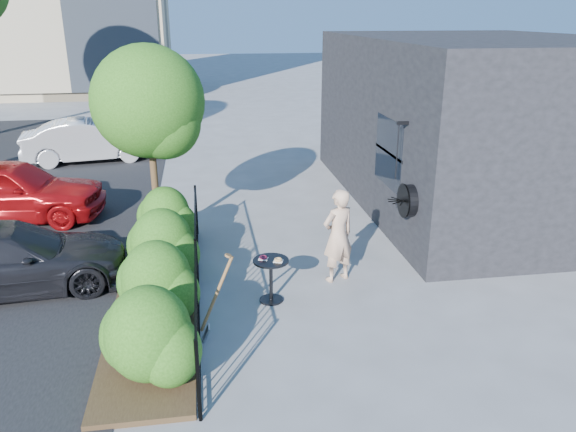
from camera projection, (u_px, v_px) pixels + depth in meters
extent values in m
plane|color=gray|center=(287.00, 293.00, 9.62)|extent=(120.00, 120.00, 0.00)
cube|color=black|center=(478.00, 121.00, 13.92)|extent=(6.00, 9.00, 4.00)
cube|color=black|center=(389.00, 153.00, 11.60)|extent=(0.04, 1.60, 1.40)
cube|color=black|center=(389.00, 152.00, 11.60)|extent=(0.05, 1.70, 0.06)
cylinder|color=black|center=(409.00, 200.00, 10.38)|extent=(0.18, 0.60, 0.60)
cylinder|color=black|center=(403.00, 201.00, 10.37)|extent=(0.03, 0.64, 0.64)
cube|color=black|center=(403.00, 123.00, 10.38)|extent=(0.25, 0.06, 0.06)
cylinder|color=black|center=(397.00, 152.00, 10.56)|extent=(0.02, 0.02, 1.05)
cylinder|color=black|center=(198.00, 381.00, 6.42)|extent=(0.05, 0.05, 1.10)
cylinder|color=black|center=(197.00, 270.00, 9.21)|extent=(0.05, 0.05, 1.10)
cylinder|color=black|center=(196.00, 210.00, 11.99)|extent=(0.05, 0.05, 1.10)
cube|color=black|center=(195.00, 241.00, 9.03)|extent=(0.03, 6.00, 0.03)
cube|color=black|center=(198.00, 294.00, 9.36)|extent=(0.03, 6.00, 0.03)
cylinder|color=black|center=(198.00, 376.00, 6.52)|extent=(0.02, 0.02, 1.04)
cylinder|color=black|center=(198.00, 366.00, 6.70)|extent=(0.02, 0.02, 1.04)
cylinder|color=black|center=(198.00, 356.00, 6.89)|extent=(0.02, 0.02, 1.04)
cylinder|color=black|center=(198.00, 347.00, 7.07)|extent=(0.02, 0.02, 1.04)
cylinder|color=black|center=(198.00, 339.00, 7.26)|extent=(0.02, 0.02, 1.04)
cylinder|color=black|center=(198.00, 331.00, 7.44)|extent=(0.02, 0.02, 1.04)
cylinder|color=black|center=(198.00, 323.00, 7.63)|extent=(0.02, 0.02, 1.04)
cylinder|color=black|center=(197.00, 315.00, 7.82)|extent=(0.02, 0.02, 1.04)
cylinder|color=black|center=(197.00, 308.00, 8.00)|extent=(0.02, 0.02, 1.04)
cylinder|color=black|center=(197.00, 302.00, 8.19)|extent=(0.02, 0.02, 1.04)
cylinder|color=black|center=(197.00, 295.00, 8.37)|extent=(0.02, 0.02, 1.04)
cylinder|color=black|center=(197.00, 289.00, 8.56)|extent=(0.02, 0.02, 1.04)
cylinder|color=black|center=(197.00, 283.00, 8.74)|extent=(0.02, 0.02, 1.04)
cylinder|color=black|center=(197.00, 278.00, 8.93)|extent=(0.02, 0.02, 1.04)
cylinder|color=black|center=(197.00, 272.00, 9.12)|extent=(0.02, 0.02, 1.04)
cylinder|color=black|center=(197.00, 267.00, 9.30)|extent=(0.02, 0.02, 1.04)
cylinder|color=black|center=(197.00, 262.00, 9.49)|extent=(0.02, 0.02, 1.04)
cylinder|color=black|center=(197.00, 257.00, 9.67)|extent=(0.02, 0.02, 1.04)
cylinder|color=black|center=(197.00, 253.00, 9.86)|extent=(0.02, 0.02, 1.04)
cylinder|color=black|center=(197.00, 248.00, 10.04)|extent=(0.02, 0.02, 1.04)
cylinder|color=black|center=(197.00, 244.00, 10.23)|extent=(0.02, 0.02, 1.04)
cylinder|color=black|center=(197.00, 240.00, 10.42)|extent=(0.02, 0.02, 1.04)
cylinder|color=black|center=(197.00, 236.00, 10.60)|extent=(0.02, 0.02, 1.04)
cylinder|color=black|center=(197.00, 232.00, 10.79)|extent=(0.02, 0.02, 1.04)
cylinder|color=black|center=(196.00, 228.00, 10.97)|extent=(0.02, 0.02, 1.04)
cylinder|color=black|center=(196.00, 225.00, 11.16)|extent=(0.02, 0.02, 1.04)
cylinder|color=black|center=(196.00, 221.00, 11.34)|extent=(0.02, 0.02, 1.04)
cylinder|color=black|center=(196.00, 218.00, 11.53)|extent=(0.02, 0.02, 1.04)
cylinder|color=black|center=(196.00, 215.00, 11.72)|extent=(0.02, 0.02, 1.04)
cylinder|color=black|center=(196.00, 212.00, 11.90)|extent=(0.02, 0.02, 1.04)
cube|color=#382616|center=(156.00, 300.00, 9.28)|extent=(1.30, 6.00, 0.08)
ellipsoid|color=#235413|center=(149.00, 337.00, 7.03)|extent=(1.10, 1.10, 1.24)
ellipsoid|color=#235413|center=(157.00, 280.00, 8.51)|extent=(1.10, 1.10, 1.24)
ellipsoid|color=#235413|center=(162.00, 243.00, 9.91)|extent=(1.10, 1.10, 1.24)
ellipsoid|color=#235413|center=(166.00, 216.00, 11.21)|extent=(1.10, 1.10, 1.24)
cylinder|color=#3F2B19|center=(155.00, 185.00, 11.47)|extent=(0.14, 0.14, 2.40)
sphere|color=#235413|center=(148.00, 105.00, 10.91)|extent=(2.20, 2.20, 2.20)
sphere|color=#235413|center=(165.00, 123.00, 10.88)|extent=(1.43, 1.43, 1.43)
cylinder|color=black|center=(271.00, 261.00, 9.11)|extent=(0.59, 0.59, 0.03)
cylinder|color=black|center=(271.00, 281.00, 9.24)|extent=(0.06, 0.06, 0.71)
cylinder|color=black|center=(271.00, 300.00, 9.36)|extent=(0.39, 0.39, 0.03)
cube|color=white|center=(263.00, 259.00, 9.14)|extent=(0.19, 0.19, 0.01)
cube|color=white|center=(278.00, 261.00, 9.06)|extent=(0.19, 0.19, 0.01)
torus|color=#540E18|center=(263.00, 257.00, 9.14)|extent=(0.13, 0.13, 0.04)
torus|color=#AF734B|center=(278.00, 260.00, 9.05)|extent=(0.13, 0.13, 0.04)
imported|color=tan|center=(338.00, 236.00, 9.82)|extent=(0.73, 0.61, 1.70)
cylinder|color=brown|center=(216.00, 294.00, 8.01)|extent=(0.53, 0.05, 1.17)
cube|color=gray|center=(206.00, 334.00, 8.20)|extent=(0.12, 0.18, 0.25)
cylinder|color=brown|center=(228.00, 256.00, 7.84)|extent=(0.10, 0.10, 0.07)
imported|color=#AA0E11|center=(8.00, 190.00, 12.76)|extent=(4.35, 2.08, 1.43)
imported|color=silver|center=(90.00, 141.00, 17.92)|extent=(4.27, 2.07, 1.35)
imported|color=black|center=(7.00, 259.00, 9.52)|extent=(4.26, 2.20, 1.18)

